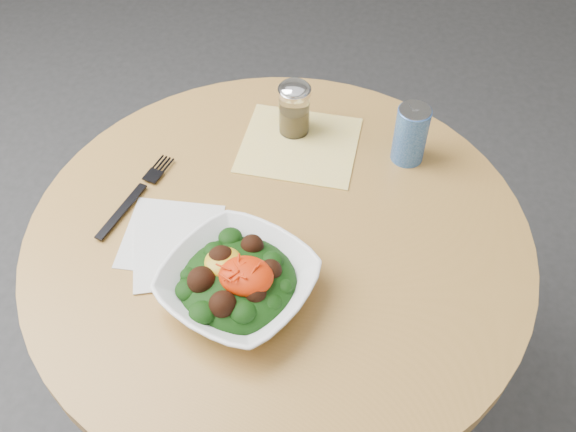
{
  "coord_description": "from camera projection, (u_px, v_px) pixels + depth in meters",
  "views": [
    {
      "loc": [
        0.17,
        -0.7,
        1.63
      ],
      "look_at": [
        0.02,
        -0.01,
        0.81
      ],
      "focal_mm": 40.0,
      "sensor_mm": 36.0,
      "label": 1
    }
  ],
  "objects": [
    {
      "name": "fork",
      "position": [
        138.0,
        193.0,
        1.19
      ],
      "size": [
        0.07,
        0.23,
        0.0
      ],
      "color": "black",
      "rests_on": "table"
    },
    {
      "name": "cloth_napkin",
      "position": [
        299.0,
        145.0,
        1.29
      ],
      "size": [
        0.23,
        0.21,
        0.0
      ],
      "primitive_type": "cube",
      "rotation": [
        0.0,
        0.0,
        0.0
      ],
      "color": "#E2B00B",
      "rests_on": "table"
    },
    {
      "name": "spice_shaker",
      "position": [
        294.0,
        108.0,
        1.27
      ],
      "size": [
        0.07,
        0.07,
        0.12
      ],
      "color": "silver",
      "rests_on": "table"
    },
    {
      "name": "beverage_can",
      "position": [
        411.0,
        134.0,
        1.22
      ],
      "size": [
        0.06,
        0.06,
        0.12
      ],
      "color": "navy",
      "rests_on": "table"
    },
    {
      "name": "salad_bowl",
      "position": [
        238.0,
        282.0,
        1.03
      ],
      "size": [
        0.31,
        0.31,
        0.09
      ],
      "color": "white",
      "rests_on": "table"
    },
    {
      "name": "paper_napkins",
      "position": [
        176.0,
        243.0,
        1.12
      ],
      "size": [
        0.22,
        0.22,
        0.0
      ],
      "color": "silver",
      "rests_on": "table"
    },
    {
      "name": "ground",
      "position": [
        281.0,
        412.0,
        1.7
      ],
      "size": [
        6.0,
        6.0,
        0.0
      ],
      "primitive_type": "plane",
      "color": "#2F2F31",
      "rests_on": "ground"
    },
    {
      "name": "table",
      "position": [
        279.0,
        295.0,
        1.29
      ],
      "size": [
        0.9,
        0.9,
        0.75
      ],
      "color": "black",
      "rests_on": "ground"
    }
  ]
}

